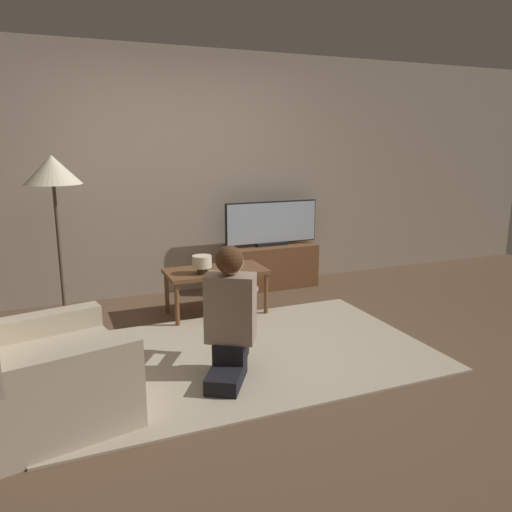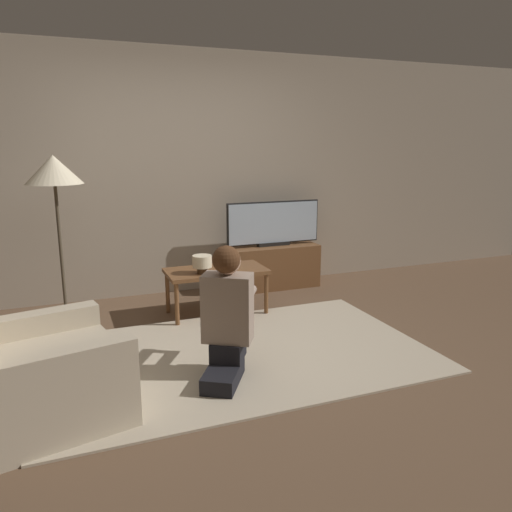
{
  "view_description": "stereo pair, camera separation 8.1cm",
  "coord_description": "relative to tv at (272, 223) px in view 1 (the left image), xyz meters",
  "views": [
    {
      "loc": [
        -1.26,
        -3.41,
        1.63
      ],
      "look_at": [
        0.43,
        0.69,
        0.62
      ],
      "focal_mm": 35.0,
      "sensor_mm": 36.0,
      "label": 1
    },
    {
      "loc": [
        -1.19,
        -3.44,
        1.63
      ],
      "look_at": [
        0.43,
        0.69,
        0.62
      ],
      "focal_mm": 35.0,
      "sensor_mm": 36.0,
      "label": 2
    }
  ],
  "objects": [
    {
      "name": "armchair",
      "position": [
        -2.44,
        -2.1,
        -0.45
      ],
      "size": [
        1.04,
        1.03,
        0.95
      ],
      "rotation": [
        0.0,
        0.0,
        1.79
      ],
      "color": "#B7A88E",
      "rests_on": "ground_plane"
    },
    {
      "name": "wall_back",
      "position": [
        -1.03,
        0.27,
        0.56
      ],
      "size": [
        10.0,
        0.06,
        2.6
      ],
      "color": "tan",
      "rests_on": "ground_plane"
    },
    {
      "name": "floor_lamp",
      "position": [
        -2.25,
        -0.37,
        0.6
      ],
      "size": [
        0.49,
        0.49,
        1.53
      ],
      "color": "#4C4233",
      "rests_on": "ground_plane"
    },
    {
      "name": "coffee_table",
      "position": [
        -0.88,
        -0.65,
        -0.35
      ],
      "size": [
        0.95,
        0.49,
        0.45
      ],
      "color": "brown",
      "rests_on": "ground_plane"
    },
    {
      "name": "rug",
      "position": [
        -1.03,
        -1.66,
        -0.74
      ],
      "size": [
        2.97,
        1.82,
        0.02
      ],
      "color": "#BCAD93",
      "rests_on": "ground_plane"
    },
    {
      "name": "tv_stand",
      "position": [
        0.0,
        -0.0,
        -0.5
      ],
      "size": [
        1.03,
        0.38,
        0.49
      ],
      "color": "brown",
      "rests_on": "ground_plane"
    },
    {
      "name": "person_kneeling",
      "position": [
        -1.2,
        -1.96,
        -0.26
      ],
      "size": [
        0.61,
        0.79,
        0.94
      ],
      "rotation": [
        0.0,
        0.0,
        2.59
      ],
      "color": "black",
      "rests_on": "rug"
    },
    {
      "name": "table_lamp",
      "position": [
        -1.04,
        -0.75,
        -0.19
      ],
      "size": [
        0.18,
        0.18,
        0.17
      ],
      "color": "#4C3823",
      "rests_on": "coffee_table"
    },
    {
      "name": "tv",
      "position": [
        0.0,
        0.0,
        0.0
      ],
      "size": [
        1.1,
        0.08,
        0.5
      ],
      "color": "black",
      "rests_on": "tv_stand"
    },
    {
      "name": "ground_plane",
      "position": [
        -1.03,
        -1.66,
        -0.74
      ],
      "size": [
        10.0,
        10.0,
        0.0
      ],
      "primitive_type": "plane",
      "color": "brown"
    }
  ]
}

